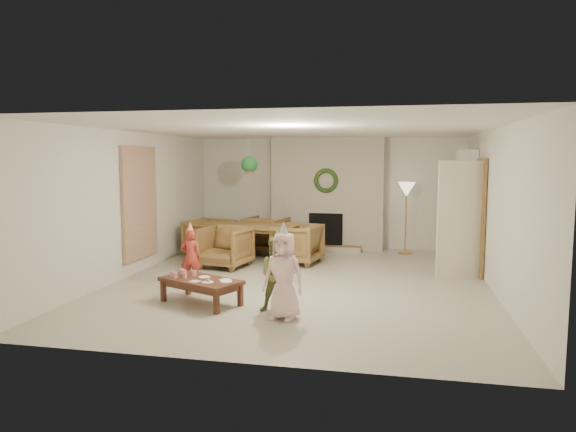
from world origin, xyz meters
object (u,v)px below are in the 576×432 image
(dining_chair_near, at_px, (225,247))
(dining_chair_right, at_px, (297,244))
(child_plaid, at_px, (277,275))
(child_red, at_px, (191,257))
(coffee_table_top, at_px, (201,281))
(dining_table, at_px, (247,242))
(child_pink, at_px, (284,276))
(dining_chair_left, at_px, (210,238))
(dining_chair_far, at_px, (266,234))

(dining_chair_near, bearing_deg, dining_chair_right, 38.66)
(child_plaid, bearing_deg, dining_chair_near, 110.72)
(child_red, relative_size, child_plaid, 0.91)
(dining_chair_near, xyz_separation_m, dining_chair_right, (1.26, 0.64, 0.00))
(dining_chair_near, relative_size, dining_chair_right, 1.00)
(coffee_table_top, bearing_deg, dining_chair_right, 100.11)
(dining_table, bearing_deg, child_pink, -55.45)
(dining_chair_left, height_order, dining_chair_right, same)
(dining_chair_far, bearing_deg, dining_chair_right, 141.34)
(dining_chair_left, xyz_separation_m, child_plaid, (2.28, -3.61, 0.11))
(dining_chair_far, distance_m, child_red, 3.16)
(dining_table, height_order, dining_chair_near, dining_chair_near)
(dining_table, xyz_separation_m, dining_chair_far, (0.18, 0.86, 0.04))
(dining_table, distance_m, dining_chair_left, 0.88)
(dining_chair_far, distance_m, dining_chair_left, 1.24)
(child_red, distance_m, child_pink, 2.36)
(dining_chair_near, bearing_deg, child_red, -82.59)
(child_pink, bearing_deg, dining_table, 125.08)
(dining_chair_near, relative_size, dining_chair_left, 1.00)
(dining_chair_near, distance_m, child_pink, 3.35)
(child_plaid, bearing_deg, dining_chair_right, 84.93)
(child_red, relative_size, child_pink, 0.81)
(dining_table, height_order, dining_chair_right, dining_chair_right)
(dining_chair_left, distance_m, child_pink, 4.60)
(dining_chair_near, bearing_deg, child_pink, -46.87)
(dining_table, height_order, child_pink, child_pink)
(dining_chair_right, xyz_separation_m, child_red, (-1.36, -2.04, 0.07))
(dining_table, distance_m, dining_chair_near, 0.88)
(dining_table, xyz_separation_m, child_red, (-0.28, -2.26, 0.10))
(dining_chair_near, bearing_deg, child_plaid, -46.41)
(dining_table, height_order, dining_chair_left, dining_chair_left)
(dining_chair_near, bearing_deg, coffee_table_top, -67.46)
(dining_table, height_order, child_plaid, child_plaid)
(dining_chair_far, relative_size, child_plaid, 0.85)
(child_plaid, bearing_deg, child_pink, -74.11)
(dining_table, relative_size, child_plaid, 2.00)
(dining_chair_left, xyz_separation_m, child_red, (0.58, -2.44, 0.07))
(child_red, bearing_deg, dining_chair_near, -106.78)
(child_red, height_order, child_pink, child_pink)
(dining_chair_far, height_order, coffee_table_top, dining_chair_far)
(dining_chair_far, relative_size, child_red, 0.94)
(dining_chair_left, distance_m, child_plaid, 4.27)
(dining_chair_left, distance_m, dining_chair_right, 1.98)
(dining_table, xyz_separation_m, child_pink, (1.57, -3.72, 0.21))
(child_red, height_order, child_plaid, child_plaid)
(dining_chair_far, xyz_separation_m, child_plaid, (1.24, -4.29, 0.11))
(dining_table, bearing_deg, dining_chair_far, 90.00)
(child_red, xyz_separation_m, child_plaid, (1.70, -1.17, 0.05))
(coffee_table_top, bearing_deg, child_red, 143.95)
(dining_chair_far, bearing_deg, child_pink, 118.57)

